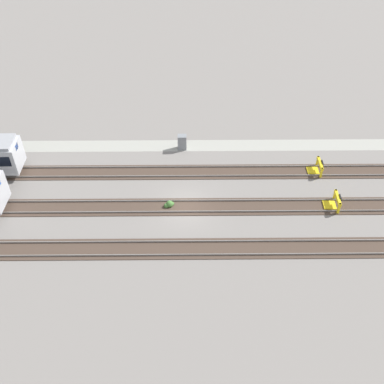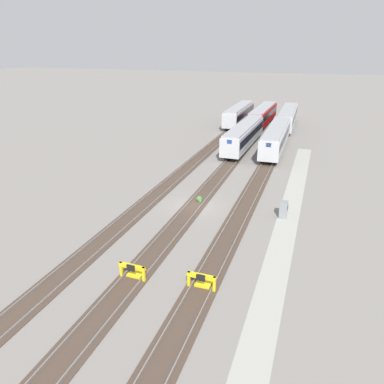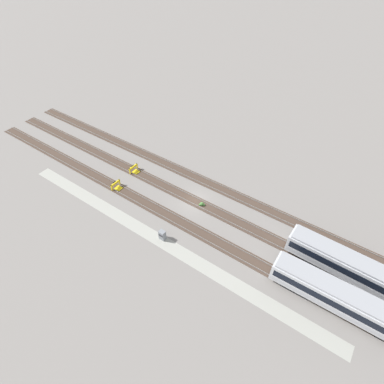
% 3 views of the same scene
% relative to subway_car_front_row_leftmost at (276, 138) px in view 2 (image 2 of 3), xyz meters
% --- Properties ---
extents(ground_plane, '(400.00, 400.00, 0.00)m').
position_rel_subway_car_front_row_leftmost_xyz_m(ground_plane, '(-24.70, 4.99, -2.04)').
color(ground_plane, gray).
extents(service_walkway, '(54.00, 2.00, 0.01)m').
position_rel_subway_car_front_row_leftmost_xyz_m(service_walkway, '(-24.70, -4.38, -2.04)').
color(service_walkway, '#9E9E93').
rests_on(service_walkway, ground).
extents(rail_track_nearest, '(90.00, 2.23, 0.21)m').
position_rel_subway_car_front_row_leftmost_xyz_m(rail_track_nearest, '(-24.70, 0.06, -2.00)').
color(rail_track_nearest, '#47382D').
rests_on(rail_track_nearest, ground).
extents(rail_track_near_inner, '(90.00, 2.24, 0.21)m').
position_rel_subway_car_front_row_leftmost_xyz_m(rail_track_near_inner, '(-24.70, 4.99, -2.00)').
color(rail_track_near_inner, '#47382D').
rests_on(rail_track_near_inner, ground).
extents(rail_track_middle, '(90.00, 2.23, 0.21)m').
position_rel_subway_car_front_row_leftmost_xyz_m(rail_track_middle, '(-24.70, 9.92, -2.00)').
color(rail_track_middle, '#47382D').
rests_on(rail_track_middle, ground).
extents(subway_car_front_row_leftmost, '(18.03, 3.05, 3.70)m').
position_rel_subway_car_front_row_leftmost_xyz_m(subway_car_front_row_leftmost, '(0.00, 0.00, 0.00)').
color(subway_car_front_row_leftmost, '#B7BABF').
rests_on(subway_car_front_row_leftmost, ground).
extents(subway_car_front_row_left_inner, '(18.06, 3.21, 3.70)m').
position_rel_subway_car_front_row_leftmost_xyz_m(subway_car_front_row_left_inner, '(19.06, 5.02, 0.00)').
color(subway_car_front_row_left_inner, '#B71414').
rests_on(subway_car_front_row_left_inner, ground).
extents(subway_car_front_row_centre, '(18.06, 3.21, 3.70)m').
position_rel_subway_car_front_row_leftmost_xyz_m(subway_car_front_row_centre, '(0.00, 5.01, 0.00)').
color(subway_car_front_row_centre, '#B7BABF').
rests_on(subway_car_front_row_centre, ground).
extents(subway_car_front_row_right_inner, '(18.06, 3.27, 3.70)m').
position_rel_subway_car_front_row_leftmost_xyz_m(subway_car_front_row_right_inner, '(18.66, 0.05, 0.00)').
color(subway_car_front_row_right_inner, '#B7BABF').
rests_on(subway_car_front_row_right_inner, ground).
extents(subway_car_front_row_rightmost, '(18.01, 2.88, 3.70)m').
position_rel_subway_car_front_row_leftmost_xyz_m(subway_car_front_row_rightmost, '(19.18, 9.92, 0.00)').
color(subway_car_front_row_rightmost, '#B7BABF').
rests_on(subway_car_front_row_rightmost, ground).
extents(bumper_stop_nearest_track, '(1.35, 2.00, 1.22)m').
position_rel_subway_car_front_row_leftmost_xyz_m(bumper_stop_nearest_track, '(-37.40, 0.05, -1.53)').
color(bumper_stop_nearest_track, yellow).
rests_on(bumper_stop_nearest_track, ground).
extents(bumper_stop_near_inner_track, '(1.38, 2.01, 1.22)m').
position_rel_subway_car_front_row_leftmost_xyz_m(bumper_stop_near_inner_track, '(-37.86, 4.98, -1.53)').
color(bumper_stop_near_inner_track, yellow).
rests_on(bumper_stop_near_inner_track, ground).
extents(electrical_cabinet, '(0.90, 0.73, 1.60)m').
position_rel_subway_car_front_row_leftmost_xyz_m(electrical_cabinet, '(-24.33, -3.89, -1.24)').
color(electrical_cabinet, gray).
rests_on(electrical_cabinet, ground).
extents(weed_clump, '(0.92, 0.70, 0.64)m').
position_rel_subway_car_front_row_leftmost_xyz_m(weed_clump, '(-23.24, 4.87, -1.80)').
color(weed_clump, '#427033').
rests_on(weed_clump, ground).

